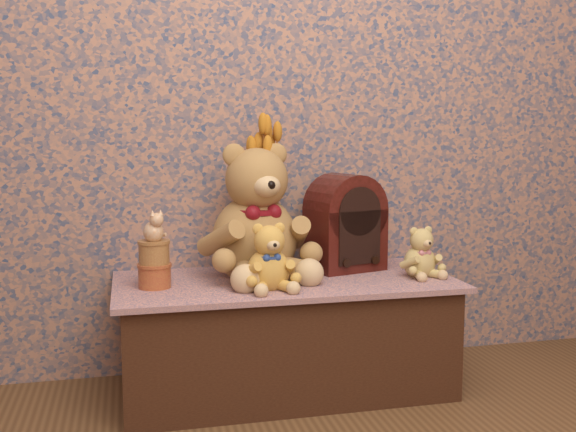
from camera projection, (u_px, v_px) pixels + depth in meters
name	position (u px, v px, depth m)	size (l,w,h in m)	color
display_shelf	(285.00, 334.00, 2.51)	(1.24, 0.60, 0.42)	navy
teddy_large	(254.00, 205.00, 2.50)	(0.42, 0.50, 0.53)	#A46B3F
teddy_medium	(268.00, 253.00, 2.31)	(0.20, 0.23, 0.25)	#AF7631
teddy_small	(420.00, 250.00, 2.51)	(0.16, 0.19, 0.20)	tan
cathedral_radio	(345.00, 222.00, 2.63)	(0.27, 0.20, 0.38)	#350F09
ceramic_vase	(266.00, 249.00, 2.59)	(0.11, 0.11, 0.18)	tan
dried_stalks	(265.00, 174.00, 2.56)	(0.21, 0.21, 0.41)	#C7761F
biscuit_tin_lower	(155.00, 276.00, 2.34)	(0.11, 0.11, 0.08)	#BD7837
biscuit_tin_upper	(154.00, 253.00, 2.33)	(0.11, 0.11, 0.08)	tan
cat_figurine	(153.00, 225.00, 2.31)	(0.08, 0.09, 0.11)	silver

